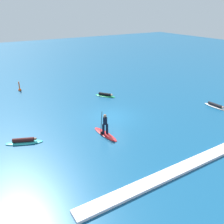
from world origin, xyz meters
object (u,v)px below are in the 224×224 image
(surfer_on_green_board, at_px, (105,95))
(surfer_on_teal_board, at_px, (24,141))
(surfer_on_red_board, at_px, (105,129))
(surfer_on_white_board, at_px, (215,106))
(marker_buoy, at_px, (20,89))

(surfer_on_green_board, height_order, surfer_on_teal_board, surfer_on_teal_board)
(surfer_on_red_board, xyz_separation_m, surfer_on_teal_board, (-5.93, 2.10, -0.33))
(surfer_on_red_board, distance_m, surfer_on_teal_board, 6.30)
(surfer_on_green_board, bearing_deg, surfer_on_red_board, -66.86)
(surfer_on_white_board, distance_m, surfer_on_teal_board, 18.83)
(surfer_on_red_board, distance_m, surfer_on_green_board, 9.12)
(surfer_on_red_board, bearing_deg, marker_buoy, 7.07)
(surfer_on_white_board, relative_size, surfer_on_green_board, 1.06)
(surfer_on_teal_board, bearing_deg, surfer_on_green_board, 51.10)
(surfer_on_red_board, xyz_separation_m, surfer_on_green_board, (4.60, 7.87, -0.34))
(surfer_on_red_board, xyz_separation_m, marker_buoy, (-3.38, 15.18, -0.26))
(surfer_on_teal_board, relative_size, marker_buoy, 2.26)
(surfer_on_white_board, xyz_separation_m, surfer_on_red_board, (-12.65, 0.94, 0.34))
(surfer_on_green_board, relative_size, marker_buoy, 1.91)
(surfer_on_white_board, bearing_deg, marker_buoy, -137.25)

